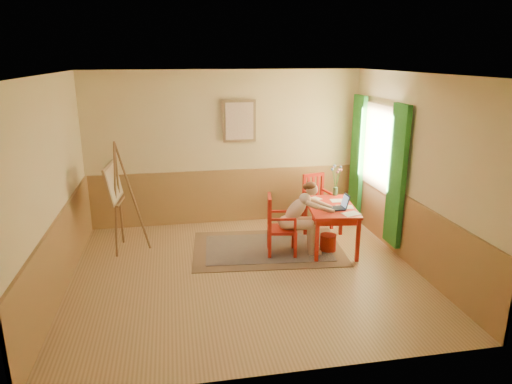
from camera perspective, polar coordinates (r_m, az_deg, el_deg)
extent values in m
cube|color=tan|center=(6.81, -1.25, -10.00)|extent=(5.00, 4.50, 0.02)
cube|color=white|center=(6.10, -1.42, 14.45)|extent=(5.00, 4.50, 0.02)
cube|color=#E1C289|center=(8.49, -3.76, 5.40)|extent=(5.00, 0.02, 2.80)
cube|color=#E1C289|center=(4.21, 3.59, -6.28)|extent=(5.00, 0.02, 2.80)
cube|color=#E1C289|center=(6.43, -24.02, 0.37)|extent=(0.02, 4.50, 2.80)
cube|color=#E1C289|center=(7.13, 19.01, 2.39)|extent=(0.02, 4.50, 2.80)
cube|color=#9D7341|center=(8.68, -3.63, -0.48)|extent=(5.00, 0.04, 1.00)
cube|color=#9D7341|center=(6.70, -22.87, -7.03)|extent=(0.04, 4.50, 1.00)
cube|color=#9D7341|center=(7.38, 18.16, -4.40)|extent=(0.04, 4.50, 1.00)
cube|color=white|center=(8.04, 15.09, 5.33)|extent=(0.02, 1.00, 1.30)
cube|color=olive|center=(8.03, 14.96, 5.33)|extent=(0.03, 1.12, 1.42)
cube|color=green|center=(7.39, 16.97, 1.84)|extent=(0.08, 0.45, 2.20)
cube|color=green|center=(8.77, 12.38, 4.40)|extent=(0.08, 0.45, 2.20)
cube|color=olive|center=(8.39, -2.07, 8.76)|extent=(0.60, 0.04, 0.76)
cube|color=beige|center=(8.37, -2.05, 8.73)|extent=(0.50, 0.02, 0.66)
cube|color=#8C7251|center=(7.59, 1.44, -6.96)|extent=(2.54, 1.81, 0.01)
cube|color=#181732|center=(7.59, 1.44, -6.91)|extent=(2.10, 1.38, 0.01)
cube|color=red|center=(7.50, 9.23, -1.82)|extent=(0.87, 1.28, 0.04)
cube|color=red|center=(7.52, 9.20, -2.32)|extent=(0.76, 1.17, 0.10)
cube|color=red|center=(7.05, 7.52, -6.05)|extent=(0.06, 0.06, 0.68)
cube|color=red|center=(7.19, 12.45, -5.86)|extent=(0.06, 0.06, 0.68)
cube|color=red|center=(8.07, 6.13, -3.06)|extent=(0.06, 0.06, 0.68)
cube|color=red|center=(8.19, 10.46, -2.95)|extent=(0.06, 0.06, 0.68)
cube|color=red|center=(7.27, 3.22, -4.62)|extent=(0.51, 0.49, 0.04)
cube|color=red|center=(7.17, 1.70, -6.79)|extent=(0.06, 0.06, 0.39)
cube|color=red|center=(7.19, 4.87, -6.76)|extent=(0.06, 0.06, 0.39)
cube|color=red|center=(7.51, 1.59, -5.66)|extent=(0.06, 0.06, 0.39)
cube|color=red|center=(7.54, 4.61, -5.63)|extent=(0.06, 0.06, 0.39)
cube|color=red|center=(6.98, 1.73, -2.99)|extent=(0.06, 0.06, 0.53)
cube|color=red|center=(7.34, 1.62, -2.02)|extent=(0.06, 0.06, 0.53)
cube|color=red|center=(7.09, 1.69, -0.69)|extent=(0.12, 0.43, 0.06)
cube|color=red|center=(7.07, 1.70, -2.86)|extent=(0.04, 0.05, 0.43)
cube|color=red|center=(7.17, 1.68, -2.60)|extent=(0.04, 0.05, 0.43)
cube|color=red|center=(7.26, 1.65, -2.35)|extent=(0.04, 0.05, 0.43)
cube|color=red|center=(7.01, 3.35, -3.39)|extent=(0.40, 0.11, 0.03)
cube|color=red|center=(7.06, 4.86, -4.19)|extent=(0.04, 0.04, 0.21)
cube|color=red|center=(7.37, 3.16, -2.40)|extent=(0.40, 0.11, 0.03)
cube|color=red|center=(7.41, 4.60, -3.17)|extent=(0.04, 0.04, 0.21)
cube|color=red|center=(8.48, 7.63, -1.62)|extent=(0.50, 0.52, 0.04)
cube|color=red|center=(8.63, 5.85, -2.76)|extent=(0.06, 0.06, 0.39)
cube|color=red|center=(8.30, 7.10, -3.59)|extent=(0.06, 0.06, 0.39)
cube|color=red|center=(8.80, 8.03, -2.45)|extent=(0.06, 0.06, 0.39)
cube|color=red|center=(8.48, 9.33, -3.25)|extent=(0.06, 0.06, 0.39)
cube|color=red|center=(8.48, 5.95, 0.45)|extent=(0.06, 0.06, 0.53)
cube|color=red|center=(8.65, 8.16, 0.70)|extent=(0.06, 0.06, 0.53)
cube|color=red|center=(8.50, 7.12, 2.11)|extent=(0.42, 0.13, 0.06)
cube|color=red|center=(8.52, 6.49, 0.42)|extent=(0.05, 0.04, 0.43)
cube|color=red|center=(8.57, 7.06, 0.49)|extent=(0.05, 0.04, 0.43)
cube|color=red|center=(8.61, 7.62, 0.55)|extent=(0.05, 0.04, 0.43)
cube|color=red|center=(8.33, 6.56, -0.25)|extent=(0.11, 0.39, 0.03)
cube|color=red|center=(8.20, 7.15, -1.31)|extent=(0.05, 0.05, 0.21)
cube|color=red|center=(8.51, 8.80, 0.02)|extent=(0.11, 0.39, 0.03)
cube|color=red|center=(8.38, 9.41, -1.01)|extent=(0.05, 0.05, 0.21)
ellipsoid|color=beige|center=(7.25, 3.80, -3.77)|extent=(0.32, 0.37, 0.21)
cylinder|color=beige|center=(7.19, 5.41, -4.06)|extent=(0.43, 0.22, 0.15)
cylinder|color=beige|center=(7.35, 5.28, -3.60)|extent=(0.43, 0.22, 0.15)
cylinder|color=beige|center=(7.30, 6.90, -5.85)|extent=(0.13, 0.13, 0.47)
cylinder|color=beige|center=(7.46, 6.74, -5.36)|extent=(0.13, 0.13, 0.47)
cube|color=beige|center=(7.40, 7.30, -7.50)|extent=(0.21, 0.12, 0.07)
cube|color=beige|center=(7.55, 7.13, -6.99)|extent=(0.21, 0.12, 0.07)
ellipsoid|color=beige|center=(7.19, 4.93, -2.21)|extent=(0.49, 0.34, 0.49)
ellipsoid|color=beige|center=(7.15, 6.08, -0.85)|extent=(0.23, 0.31, 0.17)
sphere|color=beige|center=(7.12, 6.90, 0.33)|extent=(0.22, 0.22, 0.19)
ellipsoid|color=#542C19|center=(7.10, 6.76, 0.75)|extent=(0.20, 0.21, 0.13)
sphere|color=#542C19|center=(7.10, 6.17, 0.67)|extent=(0.11, 0.11, 0.10)
cylinder|color=beige|center=(7.05, 6.91, -1.57)|extent=(0.22, 0.14, 0.14)
cylinder|color=beige|center=(7.12, 8.54, -2.10)|extent=(0.28, 0.09, 0.16)
sphere|color=beige|center=(7.06, 7.62, -1.82)|extent=(0.10, 0.10, 0.08)
sphere|color=beige|center=(7.18, 9.45, -2.37)|extent=(0.08, 0.08, 0.07)
cylinder|color=beige|center=(7.31, 6.64, -0.90)|extent=(0.21, 0.10, 0.14)
cylinder|color=beige|center=(7.34, 8.26, -1.51)|extent=(0.28, 0.17, 0.16)
sphere|color=beige|center=(7.34, 7.31, -1.10)|extent=(0.10, 0.10, 0.08)
sphere|color=beige|center=(7.35, 9.22, -1.92)|extent=(0.08, 0.08, 0.07)
cube|color=#1E2338|center=(7.33, 9.59, -2.02)|extent=(0.32, 0.23, 0.02)
cube|color=#2D3342|center=(7.33, 9.59, -1.99)|extent=(0.28, 0.18, 0.00)
cube|color=#1E2338|center=(7.36, 10.98, -1.08)|extent=(0.07, 0.23, 0.21)
cube|color=#99BFF2|center=(7.36, 10.90, -1.12)|extent=(0.05, 0.19, 0.17)
cube|color=white|center=(7.16, 11.64, -2.64)|extent=(0.31, 0.25, 0.00)
cube|color=white|center=(7.76, 10.16, -1.05)|extent=(0.28, 0.21, 0.00)
cube|color=white|center=(7.79, 7.05, -0.86)|extent=(0.32, 0.28, 0.00)
cube|color=white|center=(7.46, 10.87, -1.81)|extent=(0.30, 0.24, 0.00)
cylinder|color=#3F724C|center=(8.05, 9.75, 0.10)|extent=(0.11, 0.11, 0.14)
cylinder|color=#3F7233|center=(8.04, 9.72, 1.81)|extent=(0.02, 0.12, 0.37)
sphere|color=#728CD8|center=(8.05, 9.67, 3.17)|extent=(0.08, 0.08, 0.06)
cylinder|color=#3F7233|center=(7.96, 9.63, 1.73)|extent=(0.08, 0.05, 0.39)
sphere|color=pink|center=(7.88, 9.50, 3.03)|extent=(0.05, 0.05, 0.04)
cylinder|color=#3F7233|center=(8.01, 9.89, 1.44)|extent=(0.04, 0.03, 0.28)
sphere|color=pink|center=(7.99, 10.01, 2.45)|extent=(0.06, 0.06, 0.04)
cylinder|color=#3F7233|center=(7.94, 9.58, 1.61)|extent=(0.11, 0.07, 0.36)
sphere|color=#728CD8|center=(7.86, 9.39, 2.79)|extent=(0.07, 0.07, 0.05)
cylinder|color=#3F7233|center=(8.02, 10.10, 1.57)|extent=(0.10, 0.03, 0.32)
sphere|color=pink|center=(8.01, 10.44, 2.70)|extent=(0.06, 0.06, 0.05)
cylinder|color=#3F7233|center=(8.01, 9.97, 1.58)|extent=(0.06, 0.02, 0.32)
sphere|color=pink|center=(7.98, 10.18, 2.72)|extent=(0.06, 0.06, 0.04)
cylinder|color=#3F7233|center=(8.02, 10.09, 1.76)|extent=(0.10, 0.05, 0.37)
sphere|color=#728CD8|center=(8.01, 10.41, 3.06)|extent=(0.06, 0.06, 0.04)
cylinder|color=red|center=(7.55, 8.87, -6.21)|extent=(0.27, 0.27, 0.28)
cylinder|color=brown|center=(7.46, -16.95, -0.93)|extent=(0.12, 0.32, 1.78)
cylinder|color=brown|center=(7.73, -16.54, -0.30)|extent=(0.06, 0.33, 1.78)
cylinder|color=brown|center=(7.55, -14.96, -0.57)|extent=(0.47, 0.08, 1.78)
cylinder|color=brown|center=(7.62, -16.87, -1.13)|extent=(0.07, 0.50, 0.03)
cube|color=brown|center=(7.61, -16.45, -1.12)|extent=(0.11, 0.54, 0.03)
cube|color=olive|center=(7.54, -17.24, 1.12)|extent=(0.21, 0.79, 0.59)
cube|color=beige|center=(7.53, -17.09, 1.13)|extent=(0.16, 0.71, 0.51)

